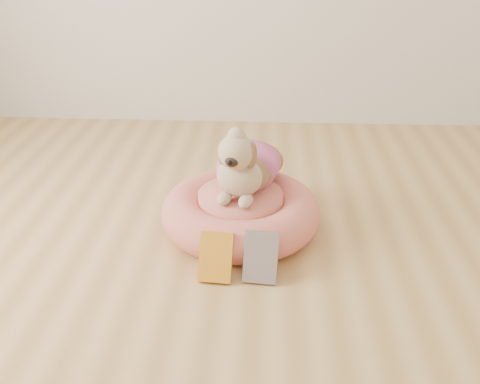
# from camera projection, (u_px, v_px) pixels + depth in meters

# --- Properties ---
(pet_bed) EXTENTS (0.67, 0.67, 0.17)m
(pet_bed) POSITION_uv_depth(u_px,v_px,m) (241.00, 212.00, 2.25)
(pet_bed) COLOR #E27958
(pet_bed) RESTS_ON floor
(dog) EXTENTS (0.40, 0.50, 0.32)m
(dog) POSITION_uv_depth(u_px,v_px,m) (246.00, 154.00, 2.17)
(dog) COLOR brown
(dog) RESTS_ON pet_bed
(book_yellow) EXTENTS (0.13, 0.12, 0.17)m
(book_yellow) POSITION_uv_depth(u_px,v_px,m) (216.00, 257.00, 1.94)
(book_yellow) COLOR gold
(book_yellow) RESTS_ON floor
(book_white) EXTENTS (0.13, 0.12, 0.18)m
(book_white) POSITION_uv_depth(u_px,v_px,m) (261.00, 257.00, 1.94)
(book_white) COLOR silver
(book_white) RESTS_ON floor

